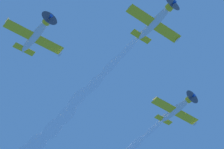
% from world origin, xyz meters
% --- Properties ---
extents(airplane_lead, '(8.44, 9.29, 2.68)m').
position_xyz_m(airplane_lead, '(-3.94, -1.51, 62.41)').
color(airplane_lead, silver).
extents(airplane_left_wingman, '(8.48, 9.28, 3.10)m').
position_xyz_m(airplane_left_wingman, '(-20.42, 6.41, 62.16)').
color(airplane_left_wingman, silver).
extents(airplane_right_wingman, '(8.48, 9.27, 3.02)m').
position_xyz_m(airplane_right_wingman, '(-8.67, -18.85, 60.78)').
color(airplane_right_wingman, silver).
extents(smoke_trail_lead, '(42.77, 22.68, 4.29)m').
position_xyz_m(smoke_trail_lead, '(-36.39, -17.38, 63.31)').
color(smoke_trail_lead, white).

